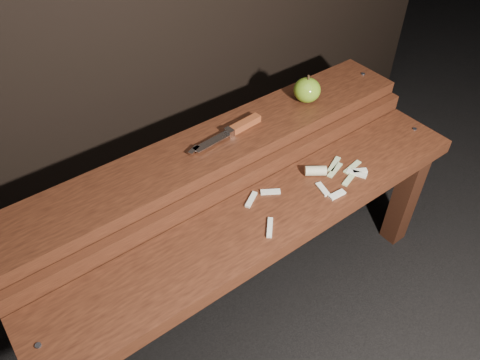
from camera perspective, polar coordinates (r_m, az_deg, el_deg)
ground at (r=1.49m, az=1.43°, el=-14.02°), size 60.00×60.00×0.00m
bench_front_tier at (r=1.18m, az=3.58°, el=-6.67°), size 1.20×0.20×0.42m
bench_rear_tier at (r=1.26m, az=-2.90°, el=1.44°), size 1.20×0.21×0.50m
apple at (r=1.35m, az=8.17°, el=10.81°), size 0.08×0.08×0.08m
knife at (r=1.24m, az=-0.40°, el=6.31°), size 0.23×0.04×0.02m
apple_scraps at (r=1.23m, az=9.62°, el=0.23°), size 0.37×0.15×0.03m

